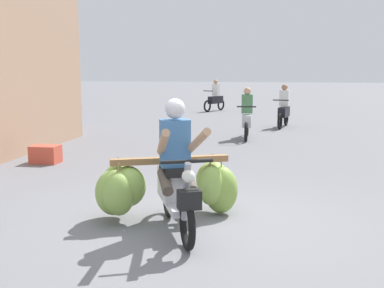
{
  "coord_description": "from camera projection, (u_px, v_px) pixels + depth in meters",
  "views": [
    {
      "loc": [
        1.03,
        -5.66,
        1.93
      ],
      "look_at": [
        -0.14,
        0.76,
        0.9
      ],
      "focal_mm": 45.29,
      "sensor_mm": 36.0,
      "label": 1
    }
  ],
  "objects": [
    {
      "name": "produce_crate",
      "position": [
        45.0,
        154.0,
        9.89
      ],
      "size": [
        0.56,
        0.4,
        0.36
      ],
      "primitive_type": "cube",
      "color": "#CC4C38",
      "rests_on": "ground"
    },
    {
      "name": "motorbike_distant_ahead_left",
      "position": [
        284.0,
        110.0,
        15.76
      ],
      "size": [
        0.56,
        1.61,
        1.4
      ],
      "color": "black",
      "rests_on": "ground"
    },
    {
      "name": "motorbike_distant_ahead_right",
      "position": [
        247.0,
        118.0,
        13.26
      ],
      "size": [
        0.5,
        1.62,
        1.4
      ],
      "color": "black",
      "rests_on": "ground"
    },
    {
      "name": "ground_plane",
      "position": [
        192.0,
        225.0,
        5.99
      ],
      "size": [
        120.0,
        120.0,
        0.0
      ],
      "primitive_type": "plane",
      "color": "slate"
    },
    {
      "name": "motorbike_distant_far_ahead",
      "position": [
        215.0,
        98.0,
        21.67
      ],
      "size": [
        0.84,
        1.49,
        1.4
      ],
      "color": "black",
      "rests_on": "ground"
    },
    {
      "name": "motorbike_main_loaded",
      "position": [
        164.0,
        184.0,
        6.09
      ],
      "size": [
        1.9,
        2.02,
        1.58
      ],
      "color": "black",
      "rests_on": "ground"
    }
  ]
}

